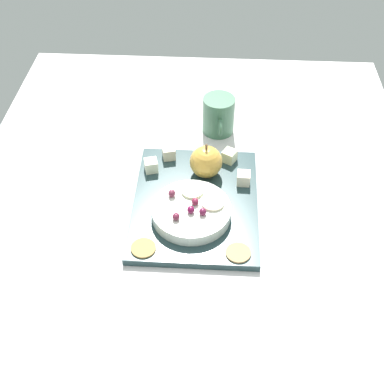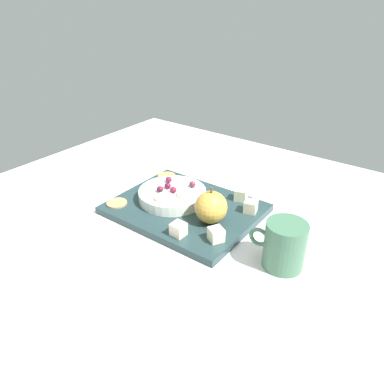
# 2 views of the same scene
# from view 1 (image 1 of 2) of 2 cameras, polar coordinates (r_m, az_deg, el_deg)

# --- Properties ---
(table) EXTENTS (1.16, 1.00, 0.05)m
(table) POSITION_cam_1_polar(r_m,az_deg,el_deg) (1.11, 0.13, -1.33)
(table) COLOR silver
(table) RESTS_ON ground
(platter) EXTENTS (0.33, 0.26, 0.02)m
(platter) POSITION_cam_1_polar(r_m,az_deg,el_deg) (1.07, 0.39, -1.31)
(platter) COLOR #243B3D
(platter) RESTS_ON table
(serving_dish) EXTENTS (0.16, 0.16, 0.02)m
(serving_dish) POSITION_cam_1_polar(r_m,az_deg,el_deg) (1.02, 0.10, -2.22)
(serving_dish) COLOR white
(serving_dish) RESTS_ON platter
(apple_whole) EXTENTS (0.07, 0.07, 0.07)m
(apple_whole) POSITION_cam_1_polar(r_m,az_deg,el_deg) (1.10, 1.59, 3.42)
(apple_whole) COLOR gold
(apple_whole) RESTS_ON platter
(apple_stem) EXTENTS (0.01, 0.00, 0.01)m
(apple_stem) POSITION_cam_1_polar(r_m,az_deg,el_deg) (1.07, 1.64, 5.09)
(apple_stem) COLOR brown
(apple_stem) RESTS_ON apple_whole
(cheese_cube_0) EXTENTS (0.03, 0.03, 0.03)m
(cheese_cube_0) POSITION_cam_1_polar(r_m,az_deg,el_deg) (1.15, -2.63, 4.43)
(cheese_cube_0) COLOR #F9E6C6
(cheese_cube_0) RESTS_ON platter
(cheese_cube_1) EXTENTS (0.03, 0.03, 0.03)m
(cheese_cube_1) POSITION_cam_1_polar(r_m,az_deg,el_deg) (1.12, -4.63, 2.99)
(cheese_cube_1) COLOR #F4F1CB
(cheese_cube_1) RESTS_ON platter
(cheese_cube_2) EXTENTS (0.04, 0.04, 0.03)m
(cheese_cube_2) POSITION_cam_1_polar(r_m,az_deg,el_deg) (1.15, 4.23, 4.07)
(cheese_cube_2) COLOR #F2F2BF
(cheese_cube_2) RESTS_ON platter
(cheese_cube_3) EXTENTS (0.03, 0.03, 0.03)m
(cheese_cube_3) POSITION_cam_1_polar(r_m,az_deg,el_deg) (1.09, 5.82, 1.56)
(cheese_cube_3) COLOR #F6E1C3
(cheese_cube_3) RESTS_ON platter
(cracker_0) EXTENTS (0.05, 0.05, 0.00)m
(cracker_0) POSITION_cam_1_polar(r_m,az_deg,el_deg) (0.97, 5.22, -6.83)
(cracker_0) COLOR tan
(cracker_0) RESTS_ON platter
(cracker_1) EXTENTS (0.05, 0.05, 0.00)m
(cracker_1) POSITION_cam_1_polar(r_m,az_deg,el_deg) (0.98, -5.49, -6.31)
(cracker_1) COLOR tan
(cracker_1) RESTS_ON platter
(grape_0) EXTENTS (0.02, 0.01, 0.02)m
(grape_0) POSITION_cam_1_polar(r_m,az_deg,el_deg) (1.03, -2.29, -0.15)
(grape_0) COLOR brown
(grape_0) RESTS_ON serving_dish
(grape_1) EXTENTS (0.02, 0.01, 0.01)m
(grape_1) POSITION_cam_1_polar(r_m,az_deg,el_deg) (0.99, -1.81, -2.78)
(grape_1) COLOR maroon
(grape_1) RESTS_ON serving_dish
(grape_2) EXTENTS (0.02, 0.01, 0.01)m
(grape_2) POSITION_cam_1_polar(r_m,az_deg,el_deg) (1.01, 0.36, -1.08)
(grape_2) COLOR maroon
(grape_2) RESTS_ON serving_dish
(grape_3) EXTENTS (0.02, 0.01, 0.02)m
(grape_3) POSITION_cam_1_polar(r_m,az_deg,el_deg) (1.00, -0.01, -2.01)
(grape_3) COLOR maroon
(grape_3) RESTS_ON serving_dish
(grape_4) EXTENTS (0.02, 0.01, 0.01)m
(grape_4) POSITION_cam_1_polar(r_m,az_deg,el_deg) (0.99, 1.22, -2.24)
(grape_4) COLOR #5F1938
(grape_4) RESTS_ON serving_dish
(apple_slice_0) EXTENTS (0.05, 0.05, 0.01)m
(apple_slice_0) POSITION_cam_1_polar(r_m,az_deg,el_deg) (1.02, 2.37, -1.23)
(apple_slice_0) COLOR beige
(apple_slice_0) RESTS_ON serving_dish
(apple_slice_1) EXTENTS (0.05, 0.05, 0.01)m
(apple_slice_1) POSITION_cam_1_polar(r_m,az_deg,el_deg) (1.04, -0.18, 0.15)
(apple_slice_1) COLOR beige
(apple_slice_1) RESTS_ON serving_dish
(cup) EXTENTS (0.11, 0.08, 0.09)m
(cup) POSITION_cam_1_polar(r_m,az_deg,el_deg) (1.24, 3.01, 8.63)
(cup) COLOR #427054
(cup) RESTS_ON table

